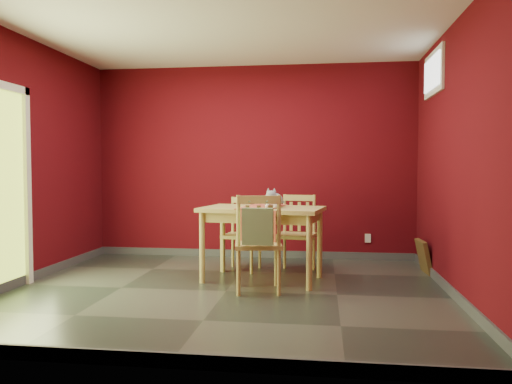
# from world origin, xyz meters

# --- Properties ---
(ground) EXTENTS (4.50, 4.50, 0.00)m
(ground) POSITION_xyz_m (0.00, 0.00, 0.00)
(ground) COLOR #2D342D
(ground) RESTS_ON ground
(room_shell) EXTENTS (4.50, 4.50, 4.50)m
(room_shell) POSITION_xyz_m (0.00, 0.00, 0.05)
(room_shell) COLOR #4C070E
(room_shell) RESTS_ON ground
(window) EXTENTS (0.05, 0.90, 0.50)m
(window) POSITION_xyz_m (2.23, 1.00, 2.35)
(window) COLOR white
(window) RESTS_ON room_shell
(outlet_plate) EXTENTS (0.08, 0.02, 0.12)m
(outlet_plate) POSITION_xyz_m (1.60, 1.99, 0.30)
(outlet_plate) COLOR silver
(outlet_plate) RESTS_ON room_shell
(dining_table) EXTENTS (1.43, 0.97, 0.83)m
(dining_table) POSITION_xyz_m (0.31, 0.55, 0.72)
(dining_table) COLOR tan
(dining_table) RESTS_ON ground
(table_runner) EXTENTS (0.51, 0.87, 0.41)m
(table_runner) POSITION_xyz_m (0.31, 0.41, 0.76)
(table_runner) COLOR #BA4C36
(table_runner) RESTS_ON dining_table
(chair_far_left) EXTENTS (0.48, 0.48, 0.90)m
(chair_far_left) POSITION_xyz_m (-0.00, 1.11, 0.46)
(chair_far_left) COLOR tan
(chair_far_left) RESTS_ON ground
(chair_far_right) EXTENTS (0.50, 0.50, 0.94)m
(chair_far_right) POSITION_xyz_m (0.67, 1.09, 0.48)
(chair_far_right) COLOR tan
(chair_far_right) RESTS_ON ground
(chair_near) EXTENTS (0.53, 0.53, 1.00)m
(chair_near) POSITION_xyz_m (0.33, 0.01, 0.51)
(chair_near) COLOR tan
(chair_near) RESTS_ON ground
(tote_bag) EXTENTS (0.30, 0.18, 0.42)m
(tote_bag) POSITION_xyz_m (0.36, -0.22, 0.70)
(tote_bag) COLOR #6D8C59
(tote_bag) RESTS_ON chair_near
(cat) EXTENTS (0.34, 0.50, 0.23)m
(cat) POSITION_xyz_m (0.43, 0.55, 0.94)
(cat) COLOR slate
(cat) RESTS_ON table_runner
(picture_frame) EXTENTS (0.16, 0.40, 0.40)m
(picture_frame) POSITION_xyz_m (2.19, 1.19, 0.20)
(picture_frame) COLOR brown
(picture_frame) RESTS_ON ground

